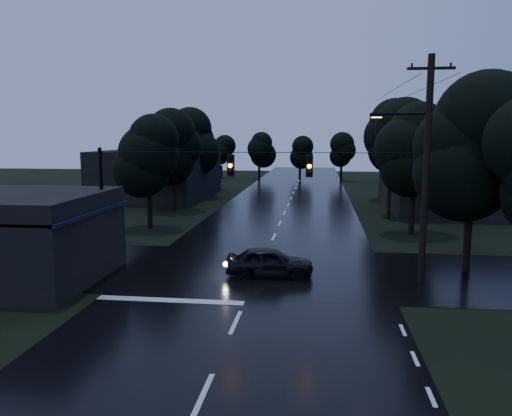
# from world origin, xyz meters

# --- Properties ---
(ground) EXTENTS (160.00, 160.00, 0.00)m
(ground) POSITION_xyz_m (0.00, 0.00, 0.00)
(ground) COLOR black
(ground) RESTS_ON ground
(main_road) EXTENTS (12.00, 120.00, 0.02)m
(main_road) POSITION_xyz_m (0.00, 30.00, 0.00)
(main_road) COLOR black
(main_road) RESTS_ON ground
(cross_street) EXTENTS (60.00, 9.00, 0.02)m
(cross_street) POSITION_xyz_m (0.00, 12.00, 0.00)
(cross_street) COLOR black
(cross_street) RESTS_ON ground
(building_far_right) EXTENTS (10.00, 14.00, 4.40)m
(building_far_right) POSITION_xyz_m (14.00, 34.00, 2.20)
(building_far_right) COLOR black
(building_far_right) RESTS_ON ground
(building_far_left) EXTENTS (10.00, 16.00, 5.00)m
(building_far_left) POSITION_xyz_m (-14.00, 40.00, 2.50)
(building_far_left) COLOR black
(building_far_left) RESTS_ON ground
(utility_pole_main) EXTENTS (3.50, 0.30, 10.00)m
(utility_pole_main) POSITION_xyz_m (7.41, 11.00, 5.26)
(utility_pole_main) COLOR black
(utility_pole_main) RESTS_ON ground
(utility_pole_far) EXTENTS (2.00, 0.30, 7.50)m
(utility_pole_far) POSITION_xyz_m (8.30, 28.00, 3.88)
(utility_pole_far) COLOR black
(utility_pole_far) RESTS_ON ground
(anchor_pole_left) EXTENTS (0.18, 0.18, 6.00)m
(anchor_pole_left) POSITION_xyz_m (-7.50, 11.00, 3.00)
(anchor_pole_left) COLOR black
(anchor_pole_left) RESTS_ON ground
(span_signals) EXTENTS (15.00, 0.37, 1.12)m
(span_signals) POSITION_xyz_m (0.56, 10.99, 5.24)
(span_signals) COLOR black
(span_signals) RESTS_ON ground
(tree_corner_near) EXTENTS (4.48, 4.48, 9.44)m
(tree_corner_near) POSITION_xyz_m (10.00, 13.00, 5.99)
(tree_corner_near) COLOR black
(tree_corner_near) RESTS_ON ground
(tree_left_a) EXTENTS (3.92, 3.92, 8.26)m
(tree_left_a) POSITION_xyz_m (-9.00, 22.00, 5.24)
(tree_left_a) COLOR black
(tree_left_a) RESTS_ON ground
(tree_left_b) EXTENTS (4.20, 4.20, 8.85)m
(tree_left_b) POSITION_xyz_m (-9.60, 30.00, 5.62)
(tree_left_b) COLOR black
(tree_left_b) RESTS_ON ground
(tree_left_c) EXTENTS (4.48, 4.48, 9.44)m
(tree_left_c) POSITION_xyz_m (-10.20, 40.00, 5.99)
(tree_left_c) COLOR black
(tree_left_c) RESTS_ON ground
(tree_right_a) EXTENTS (4.20, 4.20, 8.85)m
(tree_right_a) POSITION_xyz_m (9.00, 22.00, 5.62)
(tree_right_a) COLOR black
(tree_right_a) RESTS_ON ground
(tree_right_b) EXTENTS (4.48, 4.48, 9.44)m
(tree_right_b) POSITION_xyz_m (9.60, 30.00, 5.99)
(tree_right_b) COLOR black
(tree_right_b) RESTS_ON ground
(tree_right_c) EXTENTS (4.76, 4.76, 10.03)m
(tree_right_c) POSITION_xyz_m (10.20, 40.00, 6.37)
(tree_right_c) COLOR black
(tree_right_c) RESTS_ON ground
(car) EXTENTS (4.17, 1.89, 1.39)m
(car) POSITION_xyz_m (0.62, 11.03, 0.69)
(car) COLOR black
(car) RESTS_ON ground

